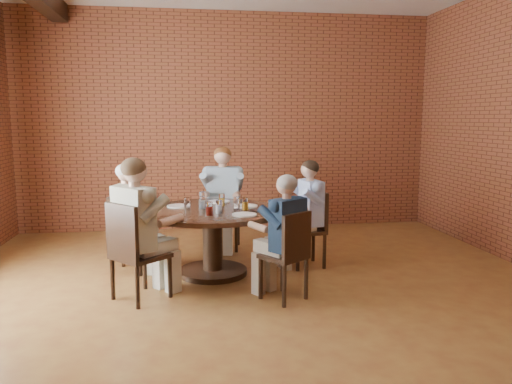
{
  "coord_description": "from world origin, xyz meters",
  "views": [
    {
      "loc": [
        -0.71,
        -4.43,
        1.75
      ],
      "look_at": [
        0.08,
        1.0,
        0.94
      ],
      "focal_mm": 35.0,
      "sensor_mm": 36.0,
      "label": 1
    }
  ],
  "objects": [
    {
      "name": "floor",
      "position": [
        0.0,
        0.0,
        0.0
      ],
      "size": [
        7.0,
        7.0,
        0.0
      ],
      "primitive_type": "plane",
      "color": "olive",
      "rests_on": "ground"
    },
    {
      "name": "wall_back",
      "position": [
        0.0,
        3.5,
        1.7
      ],
      "size": [
        7.0,
        0.0,
        7.0
      ],
      "primitive_type": "plane",
      "rotation": [
        1.57,
        0.0,
        0.0
      ],
      "color": "brown",
      "rests_on": "ground"
    },
    {
      "name": "dining_table",
      "position": [
        -0.41,
        1.06,
        0.53
      ],
      "size": [
        1.55,
        1.55,
        0.75
      ],
      "color": "black",
      "rests_on": "floor"
    },
    {
      "name": "chair_a",
      "position": [
        0.79,
        1.23,
        0.49
      ],
      "size": [
        0.45,
        0.45,
        0.9
      ],
      "rotation": [
        0.0,
        0.0,
        -1.43
      ],
      "color": "black",
      "rests_on": "floor"
    },
    {
      "name": "diner_a",
      "position": [
        0.71,
        1.22,
        0.63
      ],
      "size": [
        0.66,
        0.57,
        1.27
      ],
      "primitive_type": null,
      "rotation": [
        0.0,
        0.0,
        -1.43
      ],
      "color": "#4869BC",
      "rests_on": "floor"
    },
    {
      "name": "chair_b",
      "position": [
        -0.19,
        2.27,
        0.52
      ],
      "size": [
        0.52,
        0.52,
        0.96
      ],
      "rotation": [
        0.0,
        0.0,
        -0.18
      ],
      "color": "black",
      "rests_on": "floor"
    },
    {
      "name": "diner_b",
      "position": [
        -0.2,
        2.18,
        0.69
      ],
      "size": [
        0.67,
        0.77,
        1.38
      ],
      "primitive_type": null,
      "rotation": [
        0.0,
        0.0,
        -0.18
      ],
      "color": "#849AA9",
      "rests_on": "floor"
    },
    {
      "name": "chair_c",
      "position": [
        -1.41,
        1.32,
        0.49
      ],
      "size": [
        0.47,
        0.47,
        0.89
      ],
      "rotation": [
        0.0,
        0.0,
        1.32
      ],
      "color": "black",
      "rests_on": "floor"
    },
    {
      "name": "diner_c",
      "position": [
        -1.33,
        1.3,
        0.62
      ],
      "size": [
        0.69,
        0.61,
        1.24
      ],
      "primitive_type": null,
      "rotation": [
        0.0,
        0.0,
        1.32
      ],
      "color": "brown",
      "rests_on": "floor"
    },
    {
      "name": "chair_d",
      "position": [
        -1.22,
        0.32,
        0.52
      ],
      "size": [
        0.64,
        0.64,
        0.97
      ],
      "rotation": [
        0.0,
        0.0,
        2.31
      ],
      "color": "black",
      "rests_on": "floor"
    },
    {
      "name": "diner_d",
      "position": [
        -1.15,
        0.38,
        0.69
      ],
      "size": [
        0.88,
        0.88,
        1.38
      ],
      "primitive_type": null,
      "rotation": [
        0.0,
        0.0,
        2.31
      ],
      "color": "#BCA293",
      "rests_on": "floor"
    },
    {
      "name": "chair_e",
      "position": [
        0.27,
        0.11,
        0.48
      ],
      "size": [
        0.52,
        0.52,
        0.88
      ],
      "rotation": [
        0.0,
        0.0,
        3.76
      ],
      "color": "black",
      "rests_on": "floor"
    },
    {
      "name": "diner_e",
      "position": [
        0.23,
        0.17,
        0.61
      ],
      "size": [
        0.71,
        0.73,
        1.23
      ],
      "primitive_type": null,
      "rotation": [
        0.0,
        0.0,
        3.76
      ],
      "color": "#16273E",
      "rests_on": "floor"
    },
    {
      "name": "plate_a",
      "position": [
        -0.01,
        1.17,
        0.76
      ],
      "size": [
        0.26,
        0.26,
        0.01
      ],
      "primitive_type": "cylinder",
      "color": "white",
      "rests_on": "dining_table"
    },
    {
      "name": "plate_b",
      "position": [
        -0.3,
        1.52,
        0.76
      ],
      "size": [
        0.26,
        0.26,
        0.01
      ],
      "primitive_type": "cylinder",
      "color": "white",
      "rests_on": "dining_table"
    },
    {
      "name": "plate_c",
      "position": [
        -0.79,
        1.28,
        0.76
      ],
      "size": [
        0.26,
        0.26,
        0.01
      ],
      "primitive_type": "cylinder",
      "color": "white",
      "rests_on": "dining_table"
    },
    {
      "name": "plate_d",
      "position": [
        -0.1,
        0.66,
        0.76
      ],
      "size": [
        0.26,
        0.26,
        0.01
      ],
      "primitive_type": "cylinder",
      "color": "white",
      "rests_on": "dining_table"
    },
    {
      "name": "glass_a",
      "position": [
        -0.14,
        1.01,
        0.82
      ],
      "size": [
        0.07,
        0.07,
        0.14
      ],
      "primitive_type": "cylinder",
      "color": "white",
      "rests_on": "dining_table"
    },
    {
      "name": "glass_b",
      "position": [
        -0.28,
        1.27,
        0.82
      ],
      "size": [
        0.07,
        0.07,
        0.14
      ],
      "primitive_type": "cylinder",
      "color": "white",
      "rests_on": "dining_table"
    },
    {
      "name": "glass_c",
      "position": [
        -0.51,
        1.46,
        0.82
      ],
      "size": [
        0.07,
        0.07,
        0.14
      ],
      "primitive_type": "cylinder",
      "color": "white",
      "rests_on": "dining_table"
    },
    {
      "name": "glass_d",
      "position": [
        -0.52,
        1.11,
        0.82
      ],
      "size": [
        0.07,
        0.07,
        0.14
      ],
      "primitive_type": "cylinder",
      "color": "white",
      "rests_on": "dining_table"
    },
    {
      "name": "glass_e",
      "position": [
        -0.68,
        1.05,
        0.82
      ],
      "size": [
        0.07,
        0.07,
        0.14
      ],
      "primitive_type": "cylinder",
      "color": "white",
      "rests_on": "dining_table"
    },
    {
      "name": "glass_f",
      "position": [
        -0.46,
        0.71,
        0.82
      ],
      "size": [
        0.07,
        0.07,
        0.14
      ],
      "primitive_type": "cylinder",
      "color": "white",
      "rests_on": "dining_table"
    },
    {
      "name": "glass_g",
      "position": [
        -0.35,
        0.81,
        0.82
      ],
      "size": [
        0.07,
        0.07,
        0.14
      ],
      "primitive_type": "cylinder",
      "color": "white",
      "rests_on": "dining_table"
    },
    {
      "name": "glass_h",
      "position": [
        -0.05,
        0.96,
        0.82
      ],
      "size": [
        0.07,
        0.07,
        0.14
      ],
      "primitive_type": "cylinder",
      "color": "white",
      "rests_on": "dining_table"
    },
    {
      "name": "smartphone",
      "position": [
        0.06,
        0.88,
        0.75
      ],
      "size": [
        0.11,
        0.15,
        0.01
      ],
      "primitive_type": "cube",
      "rotation": [
        0.0,
        0.0,
        0.36
      ],
      "color": "black",
      "rests_on": "dining_table"
    }
  ]
}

